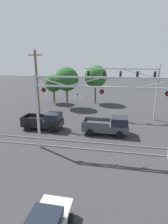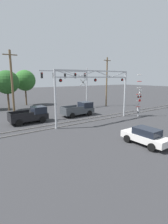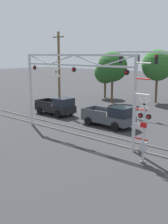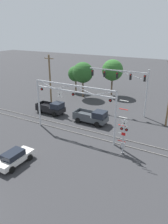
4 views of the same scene
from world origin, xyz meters
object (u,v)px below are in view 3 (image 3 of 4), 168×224
Objects in this scene: crossing_gantry at (74,81)px; utility_pole_left at (59,71)px; background_tree_beyond_span at (112,67)px; background_tree_far_right_verge at (105,73)px; crossing_signal_mast at (143,129)px; pickup_truck_following at (57,106)px; background_tree_far_left_verge at (158,65)px; pickup_truck_lead at (111,117)px.

utility_pole_left is at bearing 143.38° from crossing_gantry.
background_tree_beyond_span is 4.74m from background_tree_far_right_verge.
crossing_signal_mast is 0.88× the size of background_tree_beyond_span.
crossing_gantry reaches higher than background_tree_far_right_verge.
background_tree_far_right_verge is (-18.27, 19.69, 1.73)m from crossing_signal_mast.
utility_pole_left reaches higher than pickup_truck_following.
crossing_gantry is 1.27× the size of utility_pole_left.
background_tree_far_left_verge is at bearing 43.85° from background_tree_beyond_span.
pickup_truck_following is 11.45m from background_tree_beyond_span.
pickup_truck_lead is 14.02m from background_tree_beyond_span.
crossing_gantry is 1.87× the size of crossing_signal_mast.
background_tree_far_left_verge is (-3.39, 15.19, 4.23)m from pickup_truck_lead.
crossing_gantry is at bearing -36.62° from utility_pole_left.
crossing_signal_mast is 1.23× the size of pickup_truck_lead.
crossing_signal_mast is 18.04m from utility_pole_left.
utility_pole_left is 1.25× the size of background_tree_far_left_verge.
crossing_gantry reaches higher than crossing_signal_mast.
utility_pole_left reaches higher than background_tree_far_left_verge.
background_tree_far_right_verge is at bearing 105.61° from pickup_truck_following.
utility_pole_left is at bearing 167.59° from pickup_truck_lead.
crossing_gantry is 1.59× the size of background_tree_far_left_verge.
crossing_signal_mast reaches higher than pickup_truck_lead.
background_tree_far_left_verge reaches higher than background_tree_beyond_span.
pickup_truck_following is at bearing -88.40° from background_tree_beyond_span.
utility_pole_left is at bearing 153.82° from crossing_signal_mast.
background_tree_beyond_span is at bearing -40.15° from background_tree_far_right_verge.
background_tree_beyond_span reaches higher than background_tree_far_right_verge.
crossing_signal_mast is at bearing -11.01° from crossing_gantry.
background_tree_far_right_verge is at bearing 120.89° from crossing_gantry.
utility_pole_left reaches higher than pickup_truck_lead.
pickup_truck_following is 0.65× the size of background_tree_far_left_verge.
background_tree_far_left_verge is (5.79, 13.17, 0.43)m from utility_pole_left.
background_tree_far_left_verge is at bearing 115.93° from crossing_signal_mast.
utility_pole_left reaches higher than crossing_gantry.
background_tree_far_left_verge is at bearing 98.37° from crossing_gantry.
background_tree_far_right_verge is (-3.82, 13.69, 2.92)m from pickup_truck_following.
pickup_truck_following is 4.52m from utility_pole_left.
background_tree_beyond_span is at bearing 126.05° from pickup_truck_lead.
background_tree_far_left_verge is 1.32× the size of background_tree_far_right_verge.
pickup_truck_lead is at bearing 139.44° from crossing_signal_mast.
background_tree_far_right_verge is (-10.92, 18.26, -0.71)m from crossing_gantry.
background_tree_far_left_verge is at bearing 9.59° from background_tree_far_right_verge.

